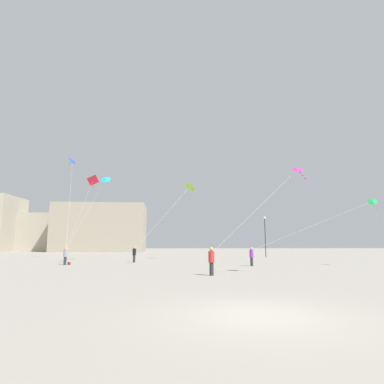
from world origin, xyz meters
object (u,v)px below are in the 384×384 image
at_px(person_in_grey, 65,255).
at_px(person_in_red, 211,260).
at_px(person_in_purple, 252,256).
at_px(kite_emerald_diamond, 370,203).
at_px(person_in_yellow, 66,253).
at_px(handbag_beside_flyer, 69,264).
at_px(kite_crimson_delta, 92,181).
at_px(building_centre_hall, 43,233).
at_px(kite_cyan_diamond, 105,179).
at_px(building_right_hall, 101,228).
at_px(kite_cobalt_diamond, 72,161).
at_px(kite_magenta_diamond, 297,171).
at_px(kite_lime_diamond, 190,187).
at_px(lamppost_east, 265,230).
at_px(person_in_black, 134,254).

bearing_deg(person_in_grey, person_in_red, 142.79).
relative_size(person_in_purple, kite_emerald_diamond, 0.15).
height_order(person_in_yellow, handbag_beside_flyer, person_in_yellow).
height_order(kite_crimson_delta, building_centre_hall, building_centre_hall).
bearing_deg(kite_crimson_delta, person_in_grey, 156.00).
height_order(kite_cyan_diamond, building_right_hall, building_right_hall).
relative_size(person_in_purple, kite_cobalt_diamond, 0.12).
distance_m(person_in_yellow, kite_cyan_diamond, 9.25).
distance_m(person_in_grey, person_in_red, 16.20).
bearing_deg(kite_emerald_diamond, building_centre_hall, 126.87).
relative_size(kite_emerald_diamond, building_centre_hall, 0.46).
distance_m(kite_magenta_diamond, kite_lime_diamond, 21.24).
bearing_deg(lamppost_east, person_in_yellow, -159.43).
bearing_deg(kite_cobalt_diamond, person_in_purple, -41.42).
distance_m(person_in_grey, person_in_yellow, 6.78).
xyz_separation_m(kite_crimson_delta, lamppost_east, (21.41, 17.13, -3.66)).
distance_m(kite_emerald_diamond, kite_cobalt_diamond, 37.76).
distance_m(building_centre_hall, building_right_hall, 20.59).
bearing_deg(person_in_black, kite_cyan_diamond, -169.88).
relative_size(kite_emerald_diamond, kite_magenta_diamond, 1.80).
bearing_deg(person_in_yellow, building_centre_hall, 23.28).
relative_size(building_centre_hall, handbag_beside_flyer, 73.03).
distance_m(kite_cobalt_diamond, handbag_beside_flyer, 21.08).
relative_size(kite_emerald_diamond, kite_cobalt_diamond, 0.83).
xyz_separation_m(building_centre_hall, building_right_hall, (18.00, -9.96, 0.99)).
bearing_deg(kite_magenta_diamond, kite_cyan_diamond, 129.94).
height_order(person_in_purple, building_right_hall, building_right_hall).
relative_size(kite_emerald_diamond, handbag_beside_flyer, 33.84).
bearing_deg(building_centre_hall, kite_emerald_diamond, -53.13).
distance_m(kite_lime_diamond, kite_cobalt_diamond, 18.24).
xyz_separation_m(person_in_black, handbag_beside_flyer, (-5.51, -3.59, -0.78)).
height_order(person_in_grey, kite_cobalt_diamond, kite_cobalt_diamond).
relative_size(person_in_purple, person_in_black, 0.97).
height_order(kite_magenta_diamond, kite_lime_diamond, kite_lime_diamond).
relative_size(kite_cyan_diamond, handbag_beside_flyer, 26.74).
distance_m(person_in_yellow, kite_lime_diamond, 16.29).
relative_size(person_in_grey, kite_emerald_diamond, 0.15).
distance_m(person_in_grey, kite_lime_diamond, 17.18).
height_order(kite_emerald_diamond, kite_cobalt_diamond, kite_cobalt_diamond).
bearing_deg(building_right_hall, kite_cobalt_diamond, -85.45).
height_order(person_in_grey, kite_crimson_delta, kite_crimson_delta).
height_order(person_in_black, kite_cyan_diamond, kite_cyan_diamond).
bearing_deg(person_in_black, person_in_grey, -96.78).
bearing_deg(handbag_beside_flyer, kite_cyan_diamond, 76.86).
height_order(kite_emerald_diamond, building_right_hall, building_right_hall).
bearing_deg(kite_crimson_delta, handbag_beside_flyer, 150.01).
height_order(kite_crimson_delta, kite_magenta_diamond, kite_crimson_delta).
bearing_deg(kite_cobalt_diamond, kite_lime_diamond, -21.32).
bearing_deg(kite_emerald_diamond, person_in_black, 158.69).
relative_size(person_in_grey, kite_crimson_delta, 0.23).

